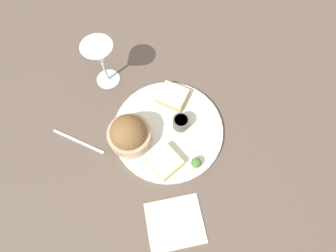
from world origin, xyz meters
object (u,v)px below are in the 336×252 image
at_px(cheese_toast_far, 165,161).
at_px(napkin, 175,223).
at_px(cheese_toast_near, 173,96).
at_px(fork, 78,141).
at_px(wine_glass, 100,56).
at_px(sauce_ramekin, 181,122).
at_px(salad_bowl, 129,134).

bearing_deg(cheese_toast_far, napkin, -69.16).
bearing_deg(cheese_toast_near, fork, -141.83).
distance_m(wine_glass, fork, 0.25).
relative_size(sauce_ramekin, wine_glass, 0.29).
distance_m(sauce_ramekin, cheese_toast_near, 0.09).
bearing_deg(sauce_ramekin, salad_bowl, -151.11).
relative_size(cheese_toast_near, napkin, 0.55).
xyz_separation_m(cheese_toast_near, fork, (-0.24, -0.19, -0.02)).
distance_m(cheese_toast_far, fork, 0.26).
relative_size(salad_bowl, napkin, 0.66).
bearing_deg(napkin, salad_bowl, 130.59).
distance_m(salad_bowl, cheese_toast_near, 0.18).
height_order(cheese_toast_far, fork, cheese_toast_far).
relative_size(salad_bowl, cheese_toast_far, 1.13).
bearing_deg(cheese_toast_near, napkin, -77.80).
distance_m(salad_bowl, wine_glass, 0.24).
relative_size(salad_bowl, cheese_toast_near, 1.21).
xyz_separation_m(cheese_toast_near, cheese_toast_far, (0.02, -0.20, 0.00)).
xyz_separation_m(sauce_ramekin, cheese_toast_far, (-0.02, -0.12, -0.01)).
xyz_separation_m(napkin, fork, (-0.32, 0.16, 0.00)).
bearing_deg(salad_bowl, fork, -167.59).
height_order(cheese_toast_near, napkin, cheese_toast_near).
xyz_separation_m(sauce_ramekin, cheese_toast_near, (-0.04, 0.08, -0.01)).
bearing_deg(salad_bowl, cheese_toast_far, -23.30).
distance_m(salad_bowl, fork, 0.16).
relative_size(sauce_ramekin, cheese_toast_far, 0.44).
bearing_deg(fork, cheese_toast_far, -3.15).
bearing_deg(sauce_ramekin, cheese_toast_far, -99.49).
xyz_separation_m(cheese_toast_near, napkin, (0.08, -0.35, -0.02)).
bearing_deg(cheese_toast_near, cheese_toast_far, -84.40).
relative_size(cheese_toast_near, fork, 0.59).
bearing_deg(fork, cheese_toast_near, 38.17).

